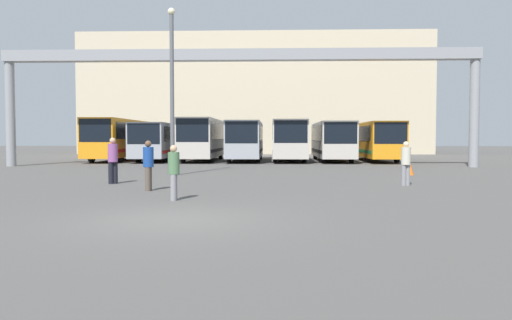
{
  "coord_description": "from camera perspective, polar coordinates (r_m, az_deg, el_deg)",
  "views": [
    {
      "loc": [
        2.28,
        -11.07,
        1.85
      ],
      "look_at": [
        1.02,
        23.55,
        0.3
      ],
      "focal_mm": 35.0,
      "sensor_mm": 36.0,
      "label": 1
    }
  ],
  "objects": [
    {
      "name": "pedestrian_far_center",
      "position": [
        17.76,
        -12.2,
        -0.47
      ],
      "size": [
        0.36,
        0.36,
        1.75
      ],
      "rotation": [
        0.0,
        0.0,
        1.53
      ],
      "color": "brown",
      "rests_on": "ground"
    },
    {
      "name": "bus_slot_5",
      "position": [
        40.03,
        8.68,
        2.39
      ],
      "size": [
        2.51,
        10.33,
        3.03
      ],
      "color": "beige",
      "rests_on": "ground"
    },
    {
      "name": "bus_slot_1",
      "position": [
        41.61,
        -10.63,
        2.32
      ],
      "size": [
        2.54,
        11.98,
        2.96
      ],
      "color": "#999EA5",
      "rests_on": "ground"
    },
    {
      "name": "bus_slot_4",
      "position": [
        40.3,
        3.73,
        2.52
      ],
      "size": [
        2.55,
        11.37,
        3.16
      ],
      "color": "beige",
      "rests_on": "ground"
    },
    {
      "name": "pedestrian_mid_right",
      "position": [
        20.06,
        16.75,
        -0.24
      ],
      "size": [
        0.36,
        0.36,
        1.71
      ],
      "rotation": [
        0.0,
        0.0,
        0.22
      ],
      "color": "gray",
      "rests_on": "ground"
    },
    {
      "name": "bus_slot_2",
      "position": [
        40.39,
        -6.06,
        2.63
      ],
      "size": [
        2.51,
        10.77,
        3.31
      ],
      "color": "beige",
      "rests_on": "ground"
    },
    {
      "name": "overhead_gantry",
      "position": [
        32.15,
        -2.04,
        10.44
      ],
      "size": [
        30.22,
        0.8,
        7.43
      ],
      "color": "gray",
      "rests_on": "ground"
    },
    {
      "name": "lamp_post",
      "position": [
        24.84,
        -9.58,
        8.47
      ],
      "size": [
        0.36,
        0.36,
        8.12
      ],
      "color": "#595B60",
      "rests_on": "ground"
    },
    {
      "name": "bus_slot_0",
      "position": [
        41.59,
        -15.55,
        2.53
      ],
      "size": [
        2.53,
        10.07,
        3.3
      ],
      "color": "orange",
      "rests_on": "ground"
    },
    {
      "name": "pedestrian_mid_left",
      "position": [
        20.82,
        -16.04,
        0.07
      ],
      "size": [
        0.39,
        0.39,
        1.85
      ],
      "rotation": [
        0.0,
        0.0,
        3.77
      ],
      "color": "black",
      "rests_on": "ground"
    },
    {
      "name": "building_backdrop",
      "position": [
        61.95,
        -0.03,
        7.22
      ],
      "size": [
        40.24,
        12.0,
        13.75
      ],
      "color": "beige",
      "rests_on": "ground"
    },
    {
      "name": "ground_plane",
      "position": [
        11.45,
        -9.5,
        -6.77
      ],
      "size": [
        200.0,
        200.0,
        0.0
      ],
      "primitive_type": "plane",
      "color": "#514F4C"
    },
    {
      "name": "bus_slot_3",
      "position": [
        40.23,
        -1.17,
        2.47
      ],
      "size": [
        2.51,
        11.12,
        3.1
      ],
      "color": "#999EA5",
      "rests_on": "ground"
    },
    {
      "name": "pedestrian_near_right",
      "position": [
        14.9,
        -9.38,
        -1.25
      ],
      "size": [
        0.34,
        0.34,
        1.64
      ],
      "rotation": [
        0.0,
        0.0,
        4.75
      ],
      "color": "gray",
      "rests_on": "ground"
    },
    {
      "name": "traffic_cone",
      "position": [
        25.84,
        17.16,
        -0.94
      ],
      "size": [
        0.4,
        0.4,
        0.65
      ],
      "color": "orange",
      "rests_on": "ground"
    },
    {
      "name": "bus_slot_6",
      "position": [
        41.37,
        13.28,
        2.35
      ],
      "size": [
        2.49,
        11.97,
        3.02
      ],
      "color": "orange",
      "rests_on": "ground"
    }
  ]
}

